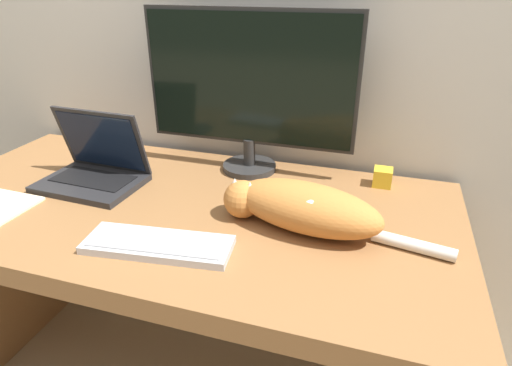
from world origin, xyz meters
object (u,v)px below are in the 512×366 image
(external_keyboard, at_px, (158,244))
(cat, at_px, (301,206))
(monitor, at_px, (249,87))
(laptop, at_px, (94,170))

(external_keyboard, bearing_deg, cat, 25.64)
(monitor, relative_size, laptop, 2.16)
(laptop, height_order, cat, laptop)
(monitor, height_order, laptop, monitor)
(monitor, bearing_deg, external_keyboard, -97.04)
(external_keyboard, distance_m, cat, 0.38)
(cat, bearing_deg, external_keyboard, -136.62)
(external_keyboard, bearing_deg, monitor, 75.98)
(external_keyboard, bearing_deg, laptop, 137.25)
(laptop, bearing_deg, monitor, 32.44)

